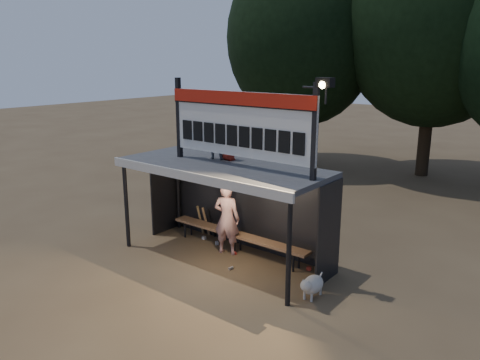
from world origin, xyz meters
name	(u,v)px	position (x,y,z in m)	size (l,w,h in m)	color
ground	(223,259)	(0.00, 0.00, 0.00)	(80.00, 80.00, 0.00)	brown
player	(227,219)	(-0.14, 0.32, 0.90)	(0.65, 0.43, 1.79)	white
child_a	(216,135)	(-0.53, 0.41, 2.90)	(0.56, 0.44, 1.16)	slate
child_b	(229,142)	(-0.17, 0.44, 2.76)	(0.43, 0.28, 0.88)	maroon
dugout_shelter	(229,182)	(0.00, 0.24, 1.85)	(5.10, 2.08, 2.32)	#404042
scoreboard_assembly	(241,122)	(0.56, -0.01, 3.32)	(4.10, 0.27, 1.99)	black
bench	(237,235)	(0.00, 0.55, 0.43)	(4.00, 0.35, 0.48)	#996D48
tree_left	(302,38)	(-4.00, 10.00, 5.51)	(6.46, 6.46, 9.27)	#2F2115
tree_mid	(437,18)	(1.00, 11.50, 6.17)	(7.22, 7.22, 10.36)	#322416
dog	(312,285)	(2.62, -0.35, 0.28)	(0.36, 0.81, 0.49)	beige
bats	(206,221)	(-1.30, 0.82, 0.43)	(0.47, 0.32, 0.84)	olive
litter	(237,253)	(0.12, 0.40, 0.04)	(3.26, 1.18, 0.08)	red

